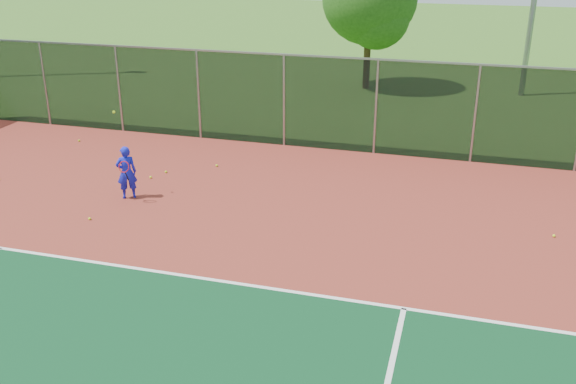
% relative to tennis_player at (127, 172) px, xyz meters
% --- Properties ---
extents(court_apron, '(30.00, 20.00, 0.02)m').
position_rel_tennis_player_xyz_m(court_apron, '(5.71, -4.47, -0.73)').
color(court_apron, maroon).
rests_on(court_apron, ground).
extents(fence_back, '(30.00, 0.06, 3.03)m').
position_rel_tennis_player_xyz_m(fence_back, '(5.71, 5.53, 0.82)').
color(fence_back, black).
rests_on(fence_back, court_apron).
extents(tennis_player, '(0.63, 0.70, 2.34)m').
position_rel_tennis_player_xyz_m(tennis_player, '(0.00, 0.00, 0.00)').
color(tennis_player, '#151CC9').
rests_on(tennis_player, court_apron).
extents(practice_ball_0, '(0.07, 0.07, 0.07)m').
position_rel_tennis_player_xyz_m(practice_ball_0, '(0.11, 2.00, -0.69)').
color(practice_ball_0, '#C4ED1B').
rests_on(practice_ball_0, court_apron).
extents(practice_ball_1, '(0.07, 0.07, 0.07)m').
position_rel_tennis_player_xyz_m(practice_ball_1, '(-0.22, -1.56, -0.69)').
color(practice_ball_1, '#C4ED1B').
rests_on(practice_ball_1, court_apron).
extents(practice_ball_5, '(0.07, 0.07, 0.07)m').
position_rel_tennis_player_xyz_m(practice_ball_5, '(-0.11, 1.46, -0.69)').
color(practice_ball_5, '#C4ED1B').
rests_on(practice_ball_5, court_apron).
extents(practice_ball_6, '(0.07, 0.07, 0.07)m').
position_rel_tennis_player_xyz_m(practice_ball_6, '(10.71, 0.58, -0.69)').
color(practice_ball_6, '#C4ED1B').
rests_on(practice_ball_6, court_apron).
extents(practice_ball_7, '(0.07, 0.07, 0.07)m').
position_rel_tennis_player_xyz_m(practice_ball_7, '(-4.08, 3.96, -0.69)').
color(practice_ball_7, '#C4ED1B').
rests_on(practice_ball_7, court_apron).
extents(practice_ball_8, '(0.07, 0.07, 0.07)m').
position_rel_tennis_player_xyz_m(practice_ball_8, '(1.34, 2.92, -0.69)').
color(practice_ball_8, '#C4ED1B').
rests_on(practice_ball_8, court_apron).
extents(tree_back_left, '(4.15, 4.15, 6.10)m').
position_rel_tennis_player_xyz_m(tree_back_left, '(3.99, 14.59, 3.08)').
color(tree_back_left, '#352413').
rests_on(tree_back_left, ground).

